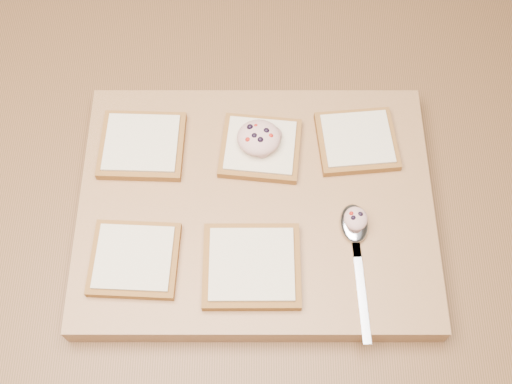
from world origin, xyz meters
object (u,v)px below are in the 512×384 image
(bread_far_center, at_px, (260,148))
(tuna_salad_dollop, at_px, (259,138))
(spoon, at_px, (355,233))
(cutting_board, at_px, (256,207))

(bread_far_center, bearing_deg, tuna_salad_dollop, 128.97)
(spoon, bearing_deg, cutting_board, 159.19)
(cutting_board, relative_size, spoon, 2.55)
(tuna_salad_dollop, xyz_separation_m, spoon, (0.13, -0.14, -0.02))
(bread_far_center, relative_size, tuna_salad_dollop, 1.97)
(cutting_board, height_order, tuna_salad_dollop, tuna_salad_dollop)
(bread_far_center, distance_m, spoon, 0.18)
(bread_far_center, bearing_deg, cutting_board, -94.36)
(spoon, bearing_deg, bread_far_center, 133.91)
(bread_far_center, distance_m, tuna_salad_dollop, 0.02)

